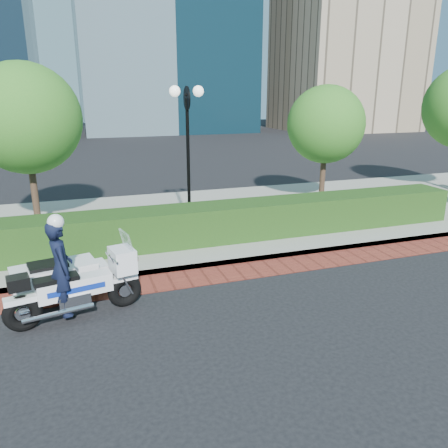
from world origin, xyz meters
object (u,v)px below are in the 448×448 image
object	(u,v)px
tree_c	(326,125)
police_motorcycle	(65,278)
lamppost	(188,135)
tree_b	(25,119)

from	to	relation	value
tree_c	police_motorcycle	bearing A→B (deg)	-147.85
lamppost	tree_b	xyz separation A→B (m)	(-4.50, 1.30, 0.48)
lamppost	tree_c	bearing A→B (deg)	13.30
lamppost	police_motorcycle	size ratio (longest dim) A/B	1.64
lamppost	police_motorcycle	world-z (taller)	lamppost
tree_b	tree_c	size ratio (longest dim) A/B	1.14
tree_b	lamppost	bearing A→B (deg)	-16.11
lamppost	tree_b	size ratio (longest dim) A/B	0.86
tree_b	police_motorcycle	distance (m)	6.42
lamppost	tree_c	world-z (taller)	tree_c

